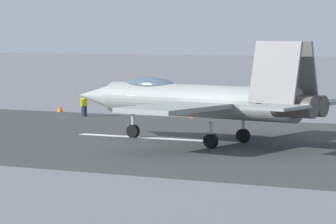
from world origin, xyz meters
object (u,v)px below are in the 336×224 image
(marker_cone_mid, at_px, (193,114))
(marker_cone_far, at_px, (60,108))
(crew_person, at_px, (84,105))
(fighter_jet, at_px, (201,100))

(marker_cone_mid, xyz_separation_m, marker_cone_far, (11.17, 0.00, 0.00))
(crew_person, relative_size, marker_cone_mid, 2.90)
(fighter_jet, distance_m, marker_cone_mid, 15.76)
(fighter_jet, height_order, marker_cone_mid, fighter_jet)
(crew_person, height_order, marker_cone_far, crew_person)
(crew_person, xyz_separation_m, marker_cone_mid, (-7.47, -2.49, -0.52))
(marker_cone_mid, height_order, marker_cone_far, same)
(marker_cone_far, bearing_deg, crew_person, 146.03)
(fighter_jet, relative_size, marker_cone_mid, 29.99)
(fighter_jet, distance_m, crew_person, 18.58)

